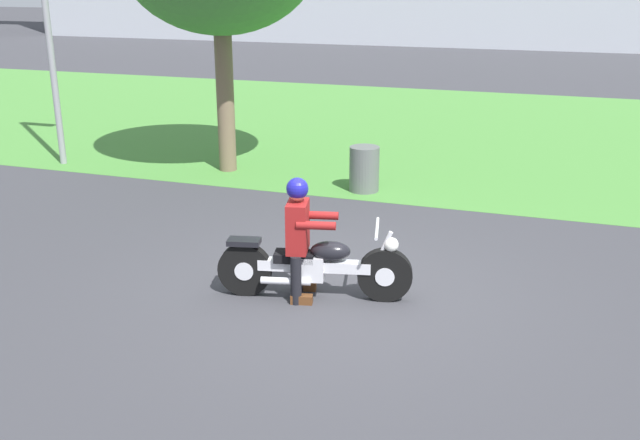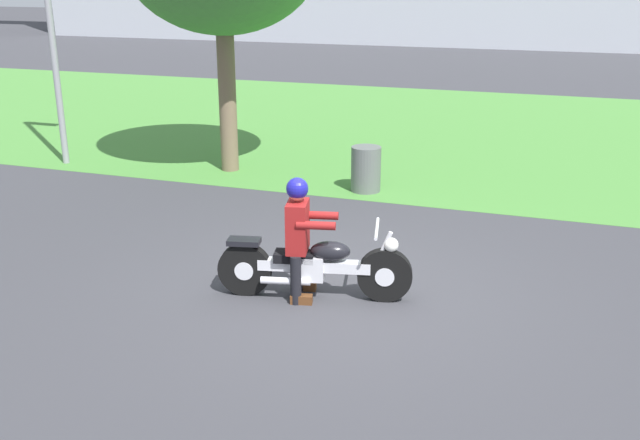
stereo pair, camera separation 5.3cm
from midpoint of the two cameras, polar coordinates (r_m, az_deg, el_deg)
ground at (r=8.26m, az=1.69°, el=-5.82°), size 120.00×120.00×0.00m
grass_verge at (r=17.18m, az=11.31°, el=6.91°), size 60.00×12.00×0.01m
motorcycle_lead at (r=8.02m, az=-0.23°, el=-3.64°), size 2.14×0.78×0.86m
rider_lead at (r=7.89m, az=-1.45°, el=-0.72°), size 0.62×0.54×1.38m
trash_can at (r=12.03m, az=3.76°, el=4.02°), size 0.49×0.49×0.75m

